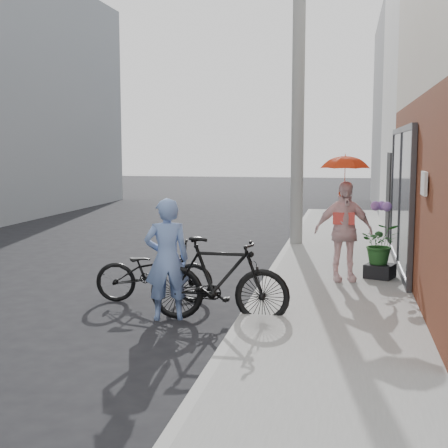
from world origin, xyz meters
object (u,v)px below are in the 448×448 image
(bike_left, at_px, (154,272))
(planter, at_px, (380,271))
(utility_pole, at_px, (298,91))
(kimono_woman, at_px, (344,231))
(officer, at_px, (167,259))
(bike_right, at_px, (219,280))

(bike_left, xyz_separation_m, planter, (3.33, 1.83, -0.22))
(utility_pole, xyz_separation_m, planter, (1.67, -3.51, -3.27))
(bike_left, bearing_deg, planter, -70.19)
(kimono_woman, bearing_deg, planter, 13.66)
(officer, xyz_separation_m, planter, (2.87, 2.70, -0.57))
(bike_right, distance_m, planter, 3.46)
(utility_pole, xyz_separation_m, bike_right, (-0.50, -6.18, -2.94))
(bike_right, bearing_deg, planter, -39.86)
(bike_right, distance_m, kimono_woman, 2.84)
(officer, relative_size, kimono_woman, 1.00)
(planter, bearing_deg, bike_left, -151.19)
(officer, bearing_deg, bike_right, 162.75)
(bike_left, distance_m, bike_right, 1.43)
(planter, bearing_deg, utility_pole, 115.52)
(bike_right, height_order, planter, bike_right)
(officer, distance_m, bike_left, 1.05)
(utility_pole, bearing_deg, kimono_woman, -74.46)
(bike_left, distance_m, kimono_woman, 3.14)
(bike_left, bearing_deg, utility_pole, -26.20)
(kimono_woman, bearing_deg, officer, -149.01)
(officer, height_order, bike_right, officer)
(utility_pole, bearing_deg, bike_right, -94.63)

